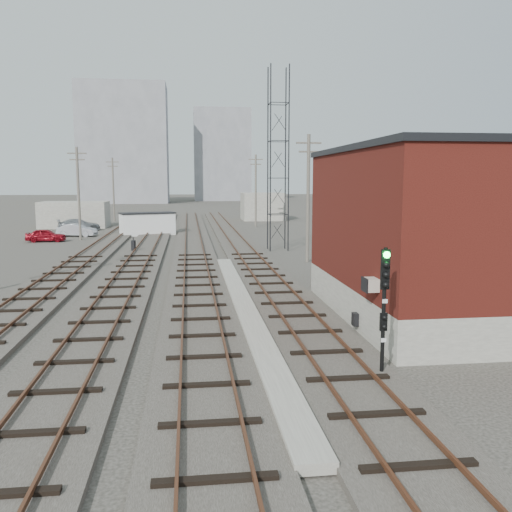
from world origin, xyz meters
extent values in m
plane|color=#282621|center=(0.00, 60.00, 0.00)|extent=(320.00, 320.00, 0.00)
cube|color=#332D28|center=(2.50, 39.00, 0.10)|extent=(3.20, 90.00, 0.20)
cube|color=#4C2816|center=(1.78, 39.00, 0.33)|extent=(0.07, 90.00, 0.12)
cube|color=#4C2816|center=(3.22, 39.00, 0.33)|extent=(0.07, 90.00, 0.12)
cube|color=#332D28|center=(-1.50, 39.00, 0.10)|extent=(3.20, 90.00, 0.20)
cube|color=#4C2816|center=(-2.22, 39.00, 0.33)|extent=(0.07, 90.00, 0.12)
cube|color=#4C2816|center=(-0.78, 39.00, 0.33)|extent=(0.07, 90.00, 0.12)
cube|color=#332D28|center=(-5.50, 39.00, 0.10)|extent=(3.20, 90.00, 0.20)
cube|color=#4C2816|center=(-6.22, 39.00, 0.33)|extent=(0.07, 90.00, 0.12)
cube|color=#4C2816|center=(-4.78, 39.00, 0.33)|extent=(0.07, 90.00, 0.12)
cube|color=#332D28|center=(-9.50, 39.00, 0.10)|extent=(3.20, 90.00, 0.20)
cube|color=#4C2816|center=(-10.22, 39.00, 0.33)|extent=(0.07, 90.00, 0.12)
cube|color=#4C2816|center=(-8.78, 39.00, 0.33)|extent=(0.07, 90.00, 0.12)
cube|color=gray|center=(0.50, 14.00, 0.13)|extent=(0.90, 28.00, 0.26)
cube|color=gray|center=(7.50, 12.00, 0.75)|extent=(6.00, 12.00, 1.50)
cube|color=#571B14|center=(7.50, 12.00, 4.25)|extent=(6.00, 12.00, 5.50)
cube|color=black|center=(7.50, 12.00, 7.10)|extent=(6.20, 12.20, 0.25)
cube|color=beige|center=(4.28, 8.00, 2.25)|extent=(0.45, 0.62, 0.45)
cube|color=black|center=(4.40, 10.00, 0.50)|extent=(0.20, 0.35, 0.50)
cylinder|color=black|center=(4.75, 34.25, 7.50)|extent=(0.10, 0.10, 15.00)
cylinder|color=black|center=(6.25, 34.25, 7.50)|extent=(0.10, 0.10, 15.00)
cylinder|color=black|center=(4.75, 35.75, 7.50)|extent=(0.10, 0.10, 15.00)
cylinder|color=black|center=(6.25, 35.75, 7.50)|extent=(0.10, 0.10, 15.00)
cylinder|color=#595147|center=(-12.50, 45.00, 4.50)|extent=(0.24, 0.24, 9.00)
cube|color=#595147|center=(-12.50, 45.00, 8.40)|extent=(1.80, 0.12, 0.12)
cube|color=#595147|center=(-12.50, 45.00, 7.80)|extent=(1.40, 0.12, 0.12)
cylinder|color=#595147|center=(-12.50, 70.00, 4.50)|extent=(0.24, 0.24, 9.00)
cube|color=#595147|center=(-12.50, 70.00, 8.40)|extent=(1.80, 0.12, 0.12)
cube|color=#595147|center=(-12.50, 70.00, 7.80)|extent=(1.40, 0.12, 0.12)
cylinder|color=#595147|center=(6.50, 28.00, 4.50)|extent=(0.24, 0.24, 9.00)
cube|color=#595147|center=(6.50, 28.00, 8.40)|extent=(1.80, 0.12, 0.12)
cube|color=#595147|center=(6.50, 28.00, 7.80)|extent=(1.40, 0.12, 0.12)
cylinder|color=#595147|center=(6.50, 58.00, 4.50)|extent=(0.24, 0.24, 9.00)
cube|color=#595147|center=(6.50, 58.00, 8.40)|extent=(1.80, 0.12, 0.12)
cube|color=#595147|center=(6.50, 58.00, 7.80)|extent=(1.40, 0.12, 0.12)
cube|color=gray|center=(-18.00, 135.00, 15.00)|extent=(22.00, 14.00, 30.00)
cube|color=gray|center=(8.00, 150.00, 13.00)|extent=(16.00, 12.00, 26.00)
cube|color=gray|center=(-16.00, 60.00, 1.60)|extent=(8.00, 5.00, 3.20)
cube|color=gray|center=(9.00, 70.00, 2.00)|extent=(6.00, 6.00, 4.00)
cube|color=gray|center=(3.70, 5.16, 0.05)|extent=(0.40, 0.40, 0.10)
cylinder|color=black|center=(3.70, 5.16, 1.95)|extent=(0.12, 0.12, 3.90)
cube|color=black|center=(3.70, 5.14, 3.26)|extent=(0.25, 0.10, 1.17)
sphere|color=#0CE533|center=(3.70, 5.05, 3.70)|extent=(0.19, 0.19, 0.19)
sphere|color=black|center=(3.70, 5.05, 3.41)|extent=(0.19, 0.19, 0.19)
sphere|color=black|center=(3.70, 5.05, 3.12)|extent=(0.19, 0.19, 0.19)
sphere|color=black|center=(3.70, 5.05, 2.83)|extent=(0.19, 0.19, 0.19)
cube|color=black|center=(3.70, 5.14, 1.70)|extent=(0.21, 0.09, 0.54)
cube|color=white|center=(3.70, 5.08, 2.34)|extent=(0.16, 0.02, 0.12)
cube|color=white|center=(3.70, 5.08, 1.17)|extent=(0.16, 0.02, 0.12)
cube|color=black|center=(-6.37, 34.50, 0.56)|extent=(0.37, 0.37, 0.94)
cylinder|color=black|center=(-6.37, 34.50, 1.17)|extent=(0.08, 0.08, 0.28)
cube|color=white|center=(-6.30, 49.19, 1.16)|extent=(6.00, 3.92, 2.32)
cube|color=black|center=(-6.30, 49.19, 2.36)|extent=(6.23, 4.15, 0.11)
imported|color=maroon|center=(-15.45, 43.76, 0.62)|extent=(3.69, 1.54, 1.25)
imported|color=#AFB1B8|center=(-13.49, 48.45, 0.66)|extent=(4.21, 2.15, 1.32)
imported|color=gray|center=(-14.58, 55.15, 0.69)|extent=(5.12, 3.14, 1.39)
camera|label=1|loc=(-1.92, -9.70, 5.81)|focal=38.00mm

